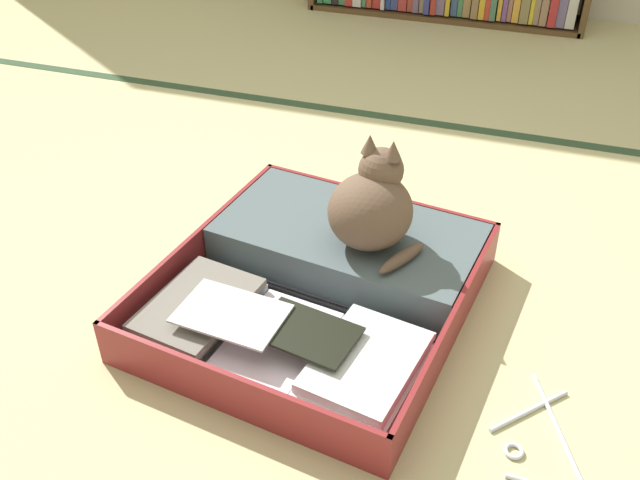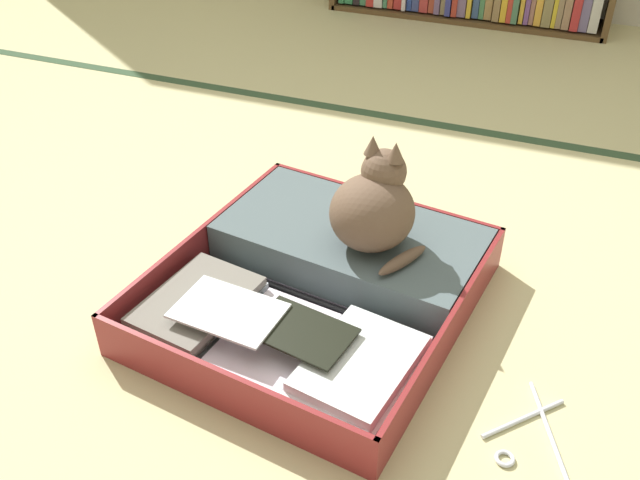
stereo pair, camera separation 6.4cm
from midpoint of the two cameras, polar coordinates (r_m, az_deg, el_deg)
ground_plane at (r=1.86m, az=-1.31°, el=-2.89°), size 10.00×10.00×0.00m
tatami_border at (r=2.68m, az=6.96°, el=9.87°), size 4.80×0.05×0.00m
open_suitcase at (r=1.77m, az=1.55°, el=-3.15°), size 0.81×0.87×0.12m
black_cat at (r=1.72m, az=5.58°, el=2.63°), size 0.28×0.27×0.28m
clothes_hanger at (r=1.53m, az=18.72°, el=-16.47°), size 0.26×0.36×0.01m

